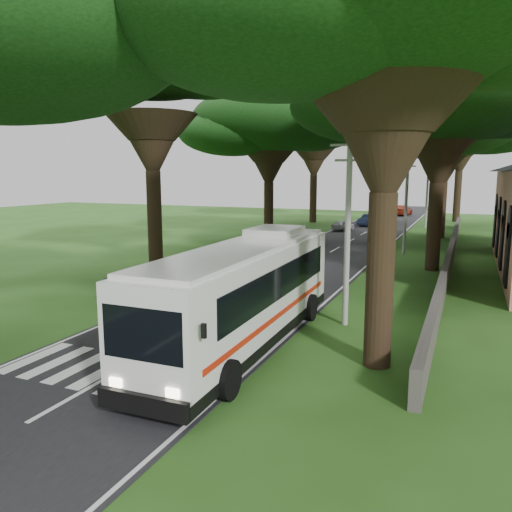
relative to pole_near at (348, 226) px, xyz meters
name	(u,v)px	position (x,y,z in m)	size (l,w,h in m)	color
ground	(152,353)	(-5.50, -6.00, -4.18)	(140.00, 140.00, 0.00)	#244714
road	(332,252)	(-5.50, 19.00, -4.17)	(8.00, 120.00, 0.04)	black
crosswalk	(116,374)	(-5.50, -8.00, -4.18)	(8.00, 3.00, 0.01)	silver
property_wall	(451,253)	(3.50, 18.00, -3.58)	(0.35, 50.00, 1.20)	#383533
pole_near	(348,226)	(0.00, 0.00, 0.00)	(1.60, 0.24, 8.00)	gray
pole_mid	(406,201)	(0.00, 20.00, 0.00)	(1.60, 0.24, 8.00)	gray
pole_far	(427,192)	(0.00, 40.00, 0.00)	(1.60, 0.24, 8.00)	gray
tree_l_mida	(149,58)	(-13.50, 6.00, 8.83)	(12.54, 12.54, 15.93)	black
tree_l_midb	(269,122)	(-13.00, 24.00, 6.78)	(14.31, 14.31, 14.11)	black
tree_l_far	(315,123)	(-14.00, 42.00, 8.25)	(13.27, 13.27, 15.43)	black
tree_r_mida	(442,88)	(2.50, 14.00, 7.30)	(16.27, 16.27, 15.01)	black
tree_r_midb	(446,123)	(2.00, 32.00, 6.80)	(15.71, 15.71, 14.39)	black
tree_r_far	(463,117)	(3.00, 50.00, 9.06)	(13.24, 13.24, 16.27)	black
coach_bus	(245,292)	(-2.80, -3.94, -2.16)	(3.14, 12.74, 3.75)	silver
distant_car_a	(343,225)	(-8.18, 34.05, -3.57)	(1.37, 3.41, 1.16)	#A3A3A7
distant_car_b	(369,220)	(-6.48, 40.36, -3.47)	(1.44, 4.13, 1.36)	navy
distant_car_c	(402,210)	(-4.66, 57.13, -3.39)	(2.12, 5.21, 1.51)	#9E2B16
pedestrian	(108,294)	(-10.63, -2.09, -3.42)	(0.56, 0.37, 1.53)	black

